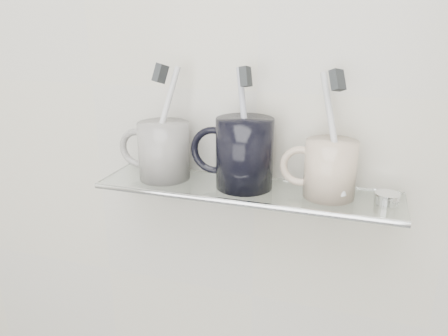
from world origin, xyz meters
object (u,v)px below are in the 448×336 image
at_px(mug_left, 164,151).
at_px(mug_right, 330,169).
at_px(shelf_glass, 246,190).
at_px(mug_center, 245,153).

distance_m(mug_left, mug_right, 0.28).
bearing_deg(mug_left, mug_right, -9.05).
distance_m(shelf_glass, mug_left, 0.16).
height_order(mug_left, mug_center, mug_center).
distance_m(shelf_glass, mug_center, 0.06).
bearing_deg(mug_left, mug_center, -9.05).
height_order(shelf_glass, mug_right, mug_right).
distance_m(mug_center, mug_right, 0.14).
relative_size(mug_center, mug_right, 1.29).
height_order(shelf_glass, mug_center, mug_center).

